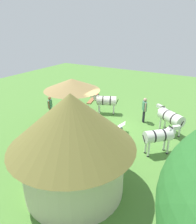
% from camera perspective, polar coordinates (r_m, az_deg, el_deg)
% --- Properties ---
extents(ground_plane, '(36.00, 36.00, 0.00)m').
position_cam_1_polar(ground_plane, '(13.86, 3.76, -4.30)').
color(ground_plane, '#518638').
extents(thatched_hut, '(4.79, 4.79, 4.11)m').
position_cam_1_polar(thatched_hut, '(8.02, -6.92, -7.67)').
color(thatched_hut, beige).
rests_on(thatched_hut, ground_plane).
extents(shade_umbrella, '(3.64, 3.64, 3.06)m').
position_cam_1_polar(shade_umbrella, '(13.77, -7.07, 7.39)').
color(shade_umbrella, '#4D3C31').
rests_on(shade_umbrella, ground_plane).
extents(patio_dining_table, '(1.38, 0.99, 0.74)m').
position_cam_1_polar(patio_dining_table, '(14.44, -6.69, -0.40)').
color(patio_dining_table, white).
rests_on(patio_dining_table, ground_plane).
extents(patio_chair_west_end, '(0.53, 0.51, 0.90)m').
position_cam_1_polar(patio_chair_west_end, '(15.21, -3.26, 0.41)').
color(patio_chair_west_end, white).
rests_on(patio_chair_west_end, ground_plane).
extents(patio_chair_east_end, '(0.56, 0.55, 0.90)m').
position_cam_1_polar(patio_chair_east_end, '(13.96, -10.76, -2.10)').
color(patio_chair_east_end, silver).
rests_on(patio_chair_east_end, ground_plane).
extents(guest_beside_umbrella, '(0.47, 0.47, 1.68)m').
position_cam_1_polar(guest_beside_umbrella, '(12.66, -3.27, -1.94)').
color(guest_beside_umbrella, black).
rests_on(guest_beside_umbrella, ground_plane).
extents(guest_behind_table, '(0.36, 0.53, 1.60)m').
position_cam_1_polar(guest_behind_table, '(15.28, -12.80, 1.75)').
color(guest_behind_table, black).
rests_on(guest_behind_table, ground_plane).
extents(standing_watcher, '(0.43, 0.55, 1.74)m').
position_cam_1_polar(standing_watcher, '(14.57, 12.40, 1.09)').
color(standing_watcher, black).
rests_on(standing_watcher, ground_plane).
extents(striped_lounge_chair, '(0.92, 0.76, 0.65)m').
position_cam_1_polar(striped_lounge_chair, '(13.30, 5.52, -4.36)').
color(striped_lounge_chair, '#2A67B7').
rests_on(striped_lounge_chair, ground_plane).
extents(zebra_nearest_camera, '(1.65, 1.63, 1.57)m').
position_cam_1_polar(zebra_nearest_camera, '(11.22, 16.12, -6.24)').
color(zebra_nearest_camera, silver).
rests_on(zebra_nearest_camera, ground_plane).
extents(zebra_by_umbrella, '(1.98, 1.19, 1.54)m').
position_cam_1_polar(zebra_by_umbrella, '(15.68, 2.12, 3.03)').
color(zebra_by_umbrella, silver).
rests_on(zebra_by_umbrella, ground_plane).
extents(zebra_toward_hut, '(2.01, 1.57, 1.59)m').
position_cam_1_polar(zebra_toward_hut, '(13.53, 18.92, -1.36)').
color(zebra_toward_hut, silver).
rests_on(zebra_toward_hut, ground_plane).
extents(brick_patio_kerb, '(1.08, 2.80, 0.08)m').
position_cam_1_polar(brick_patio_kerb, '(19.13, -1.33, 3.68)').
color(brick_patio_kerb, '#A1623C').
rests_on(brick_patio_kerb, ground_plane).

